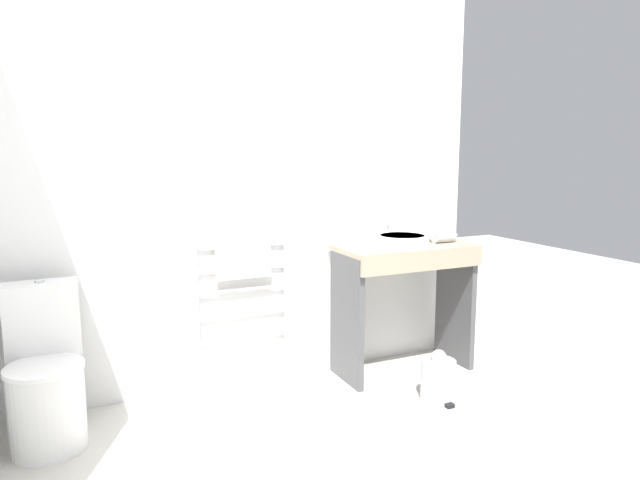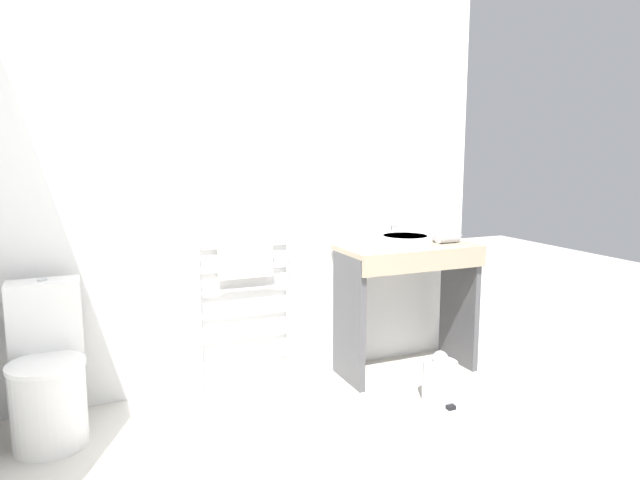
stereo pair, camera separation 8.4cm
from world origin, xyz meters
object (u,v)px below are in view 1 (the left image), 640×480
at_px(hair_dryer, 443,236).
at_px(cup_near_wall, 349,239).
at_px(trash_bin, 438,379).
at_px(sink_basin, 402,240).
at_px(toilet, 46,380).
at_px(cup_near_edge, 360,239).
at_px(towel_radiator, 243,281).

bearing_deg(hair_dryer, cup_near_wall, 165.93).
bearing_deg(trash_bin, sink_basin, 84.10).
height_order(toilet, sink_basin, sink_basin).
bearing_deg(cup_near_edge, cup_near_wall, 164.42).
bearing_deg(toilet, towel_radiator, 14.10).
bearing_deg(sink_basin, trash_bin, -95.90).
bearing_deg(cup_near_wall, sink_basin, -22.55).
bearing_deg(hair_dryer, towel_radiator, 170.37).
xyz_separation_m(cup_near_edge, trash_bin, (0.20, -0.63, -0.79)).
distance_m(towel_radiator, sink_basin, 1.09).
bearing_deg(towel_radiator, toilet, -165.90).
height_order(cup_near_wall, hair_dryer, same).
xyz_separation_m(toilet, towel_radiator, (1.15, 0.29, 0.35)).
distance_m(towel_radiator, cup_near_edge, 0.83).
xyz_separation_m(toilet, sink_basin, (2.20, 0.08, 0.58)).
xyz_separation_m(cup_near_wall, hair_dryer, (0.65, -0.16, 0.00)).
bearing_deg(trash_bin, cup_near_wall, 113.04).
distance_m(sink_basin, hair_dryer, 0.32).
height_order(toilet, cup_near_wall, cup_near_wall).
height_order(toilet, trash_bin, toilet).
relative_size(cup_near_wall, trash_bin, 0.27).
relative_size(cup_near_edge, trash_bin, 0.26).
xyz_separation_m(cup_near_wall, trash_bin, (0.28, -0.65, -0.79)).
distance_m(toilet, sink_basin, 2.28).
height_order(sink_basin, hair_dryer, hair_dryer).
relative_size(towel_radiator, sink_basin, 2.68).
relative_size(toilet, cup_near_edge, 9.88).
relative_size(towel_radiator, hair_dryer, 4.66).
xyz_separation_m(toilet, cup_near_edge, (1.95, 0.20, 0.58)).
bearing_deg(cup_near_edge, hair_dryer, -13.88).
distance_m(toilet, cup_near_edge, 2.04).
bearing_deg(hair_dryer, trash_bin, -127.27).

